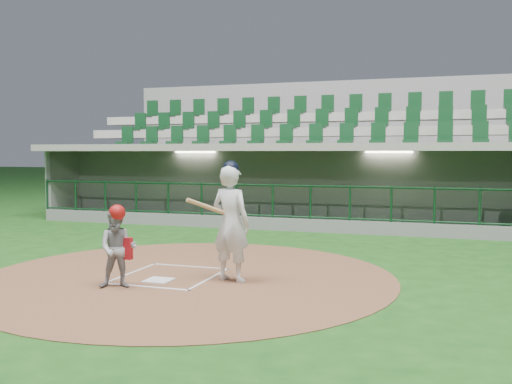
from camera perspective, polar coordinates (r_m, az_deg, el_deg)
ground at (r=10.40m, az=-7.88°, el=-8.04°), size 120.00×120.00×0.00m
dirt_circle at (r=10.09m, az=-6.84°, el=-8.37°), size 7.20×7.20×0.01m
home_plate at (r=9.79m, az=-9.71°, el=-8.70°), size 0.43×0.43×0.02m
batter_box_chalk at (r=10.13m, az=-8.64°, el=-8.27°), size 1.55×1.80×0.01m
dugout_structure at (r=17.55m, az=3.89°, el=0.05°), size 16.40×3.70×3.00m
seating_deck at (r=20.54m, az=5.65°, el=1.92°), size 17.00×6.72×5.15m
batter at (r=9.49m, az=-2.54°, el=-2.98°), size 0.94×0.95×2.01m
catcher at (r=9.33m, az=-13.65°, el=-5.37°), size 0.75×0.68×1.33m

